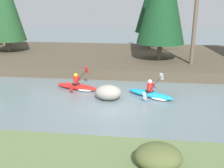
{
  "coord_description": "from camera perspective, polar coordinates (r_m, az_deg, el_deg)",
  "views": [
    {
      "loc": [
        1.21,
        -12.05,
        5.03
      ],
      "look_at": [
        -0.55,
        2.13,
        0.55
      ],
      "focal_mm": 42.0,
      "sensor_mm": 36.0,
      "label": 1
    }
  ],
  "objects": [
    {
      "name": "kayaker_lead",
      "position": [
        14.56,
        8.72,
        -2.19
      ],
      "size": [
        2.65,
        1.96,
        1.2
      ],
      "rotation": [
        0.0,
        0.0,
        -0.51
      ],
      "color": "#1993D6",
      "rests_on": "ground"
    },
    {
      "name": "shrub_clump_second",
      "position": [
        7.22,
        10.03,
        -15.27
      ],
      "size": [
        1.25,
        1.04,
        0.68
      ],
      "color": "#4C562D",
      "rests_on": "riverbank_near"
    },
    {
      "name": "boulder_midstream",
      "position": [
        14.02,
        -0.8,
        -1.87
      ],
      "size": [
        1.43,
        1.12,
        0.81
      ],
      "color": "gray",
      "rests_on": "ground"
    },
    {
      "name": "kayaker_middle",
      "position": [
        15.81,
        -7.28,
        -0.54
      ],
      "size": [
        2.77,
        2.04,
        1.2
      ],
      "rotation": [
        0.0,
        0.0,
        -0.27
      ],
      "color": "red",
      "rests_on": "ground"
    },
    {
      "name": "conifer_tree_far_left",
      "position": [
        29.53,
        -23.13,
        15.58
      ],
      "size": [
        2.73,
        2.73,
        6.7
      ],
      "color": "#7A664C",
      "rests_on": "riverbank_far"
    },
    {
      "name": "conifer_tree_mid_left",
      "position": [
        26.19,
        8.53,
        17.11
      ],
      "size": [
        2.92,
        2.92,
        7.06
      ],
      "color": "brown",
      "rests_on": "riverbank_far"
    },
    {
      "name": "ground_plane",
      "position": [
        13.12,
        1.23,
        -5.16
      ],
      "size": [
        90.0,
        90.0,
        0.0
      ],
      "primitive_type": "plane",
      "color": "slate"
    },
    {
      "name": "riverbank_far",
      "position": [
        23.19,
        3.95,
        5.71
      ],
      "size": [
        44.0,
        11.91,
        0.69
      ],
      "color": "#4C4233",
      "rests_on": "ground"
    },
    {
      "name": "bare_tree_mid_upstream",
      "position": [
        19.73,
        17.79,
        14.19
      ],
      "size": [
        4.08,
        4.03,
        7.45
      ],
      "color": "brown",
      "rests_on": "riverbank_far"
    },
    {
      "name": "conifer_tree_left",
      "position": [
        25.63,
        -22.56,
        16.48
      ],
      "size": [
        3.3,
        3.3,
        7.97
      ],
      "color": "brown",
      "rests_on": "riverbank_far"
    }
  ]
}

